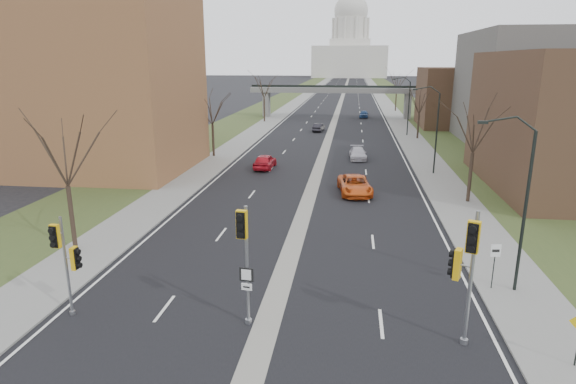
% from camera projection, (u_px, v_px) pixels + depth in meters
% --- Properties ---
extents(ground, '(700.00, 700.00, 0.00)m').
position_uv_depth(ground, '(262.00, 341.00, 19.97)').
color(ground, black).
rests_on(ground, ground).
extents(road_surface, '(20.00, 600.00, 0.01)m').
position_uv_depth(road_surface, '(343.00, 94.00, 163.32)').
color(road_surface, black).
rests_on(road_surface, ground).
extents(median_strip, '(1.20, 600.00, 0.02)m').
position_uv_depth(median_strip, '(343.00, 94.00, 163.32)').
color(median_strip, gray).
rests_on(median_strip, ground).
extents(sidewalk_right, '(4.00, 600.00, 0.12)m').
position_uv_depth(sidewalk_right, '(379.00, 94.00, 161.77)').
color(sidewalk_right, gray).
rests_on(sidewalk_right, ground).
extents(sidewalk_left, '(4.00, 600.00, 0.12)m').
position_uv_depth(sidewalk_left, '(308.00, 94.00, 164.84)').
color(sidewalk_left, gray).
rests_on(sidewalk_left, ground).
extents(grass_verge_right, '(8.00, 600.00, 0.10)m').
position_uv_depth(grass_verge_right, '(397.00, 95.00, 161.00)').
color(grass_verge_right, '#2F3E1C').
rests_on(grass_verge_right, ground).
extents(grass_verge_left, '(8.00, 600.00, 0.10)m').
position_uv_depth(grass_verge_left, '(291.00, 94.00, 165.61)').
color(grass_verge_left, '#2F3E1C').
rests_on(grass_verge_left, ground).
extents(apartment_building, '(25.00, 16.00, 22.00)m').
position_uv_depth(apartment_building, '(64.00, 63.00, 49.05)').
color(apartment_building, brown).
rests_on(apartment_building, ground).
extents(commercial_block_mid, '(18.00, 22.00, 15.00)m').
position_uv_depth(commercial_block_mid, '(539.00, 89.00, 64.10)').
color(commercial_block_mid, '#5B5853').
rests_on(commercial_block_mid, ground).
extents(commercial_block_far, '(14.00, 14.00, 10.00)m').
position_uv_depth(commercial_block_far, '(462.00, 98.00, 82.73)').
color(commercial_block_far, '#4E3424').
rests_on(commercial_block_far, ground).
extents(pedestrian_bridge, '(34.00, 3.00, 6.45)m').
position_uv_depth(pedestrian_bridge, '(336.00, 94.00, 95.14)').
color(pedestrian_bridge, slate).
rests_on(pedestrian_bridge, ground).
extents(capitol, '(48.00, 42.00, 55.75)m').
position_uv_depth(capitol, '(350.00, 49.00, 320.84)').
color(capitol, beige).
rests_on(capitol, ground).
extents(streetlight_near, '(2.61, 0.20, 8.70)m').
position_uv_depth(streetlight_near, '(514.00, 155.00, 22.46)').
color(streetlight_near, black).
rests_on(streetlight_near, sidewalk_right).
extents(streetlight_mid, '(2.61, 0.20, 8.70)m').
position_uv_depth(streetlight_mid, '(430.00, 105.00, 47.30)').
color(streetlight_mid, black).
rests_on(streetlight_mid, sidewalk_right).
extents(streetlight_far, '(2.61, 0.20, 8.70)m').
position_uv_depth(streetlight_far, '(404.00, 90.00, 72.15)').
color(streetlight_far, black).
rests_on(streetlight_far, sidewalk_right).
extents(tree_left_a, '(7.20, 7.20, 9.40)m').
position_uv_depth(tree_left_a, '(63.00, 144.00, 27.52)').
color(tree_left_a, '#382B21').
rests_on(tree_left_a, sidewalk_left).
extents(tree_left_b, '(6.75, 6.75, 8.81)m').
position_uv_depth(tree_left_b, '(212.00, 104.00, 56.30)').
color(tree_left_b, '#382B21').
rests_on(tree_left_b, sidewalk_left).
extents(tree_left_c, '(7.65, 7.65, 9.99)m').
position_uv_depth(tree_left_c, '(264.00, 84.00, 88.57)').
color(tree_left_c, '#382B21').
rests_on(tree_left_c, sidewalk_left).
extents(tree_right_a, '(7.20, 7.20, 9.40)m').
position_uv_depth(tree_right_a, '(476.00, 121.00, 37.57)').
color(tree_right_a, '#382B21').
rests_on(tree_right_a, sidewalk_right).
extents(tree_right_b, '(6.30, 6.30, 8.22)m').
position_uv_depth(tree_right_b, '(420.00, 99.00, 69.33)').
color(tree_right_b, '#382B21').
rests_on(tree_right_b, sidewalk_right).
extents(tree_right_c, '(7.65, 7.65, 9.99)m').
position_uv_depth(tree_right_c, '(397.00, 80.00, 107.23)').
color(tree_right_c, '#382B21').
rests_on(tree_right_c, sidewalk_right).
extents(signal_pole_left, '(0.87, 0.82, 4.72)m').
position_uv_depth(signal_pole_left, '(66.00, 254.00, 21.02)').
color(signal_pole_left, gray).
rests_on(signal_pole_left, ground).
extents(signal_pole_median, '(0.63, 0.90, 5.43)m').
position_uv_depth(signal_pole_median, '(244.00, 246.00, 20.02)').
color(signal_pole_median, gray).
rests_on(signal_pole_median, ground).
extents(signal_pole_right, '(0.95, 1.32, 5.73)m').
position_uv_depth(signal_pole_right, '(466.00, 260.00, 18.71)').
color(signal_pole_right, gray).
rests_on(signal_pole_right, ground).
extents(speed_limit_sign, '(0.51, 0.10, 2.36)m').
position_uv_depth(speed_limit_sign, '(495.00, 258.00, 23.92)').
color(speed_limit_sign, black).
rests_on(speed_limit_sign, sidewalk_right).
extents(car_left_near, '(2.08, 4.72, 1.58)m').
position_uv_depth(car_left_near, '(265.00, 161.00, 51.46)').
color(car_left_near, red).
rests_on(car_left_near, ground).
extents(car_left_far, '(1.83, 4.08, 1.30)m').
position_uv_depth(car_left_far, '(319.00, 127.00, 78.32)').
color(car_left_far, black).
rests_on(car_left_far, ground).
extents(car_right_near, '(3.32, 5.92, 1.56)m').
position_uv_depth(car_right_near, '(355.00, 185.00, 41.76)').
color(car_right_near, '#D05216').
rests_on(car_right_near, ground).
extents(car_right_mid, '(2.11, 4.71, 1.34)m').
position_uv_depth(car_right_mid, '(358.00, 153.00, 56.42)').
color(car_right_mid, silver).
rests_on(car_right_mid, ground).
extents(car_right_far, '(1.95, 4.41, 1.47)m').
position_uv_depth(car_right_far, '(364.00, 114.00, 97.06)').
color(car_right_far, '#2B4D82').
rests_on(car_right_far, ground).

